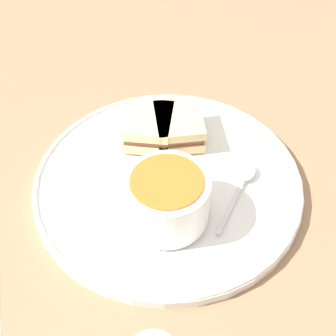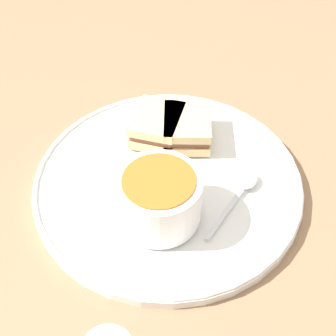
{
  "view_description": "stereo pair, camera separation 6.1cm",
  "coord_description": "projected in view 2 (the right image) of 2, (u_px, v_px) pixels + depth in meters",
  "views": [
    {
      "loc": [
        0.01,
        -0.41,
        0.48
      ],
      "look_at": [
        0.0,
        0.0,
        0.04
      ],
      "focal_mm": 50.0,
      "sensor_mm": 36.0,
      "label": 1
    },
    {
      "loc": [
        0.07,
        -0.41,
        0.48
      ],
      "look_at": [
        0.0,
        0.0,
        0.04
      ],
      "focal_mm": 50.0,
      "sensor_mm": 36.0,
      "label": 2
    }
  ],
  "objects": [
    {
      "name": "plate",
      "position": [
        168.0,
        181.0,
        0.63
      ],
      "size": [
        0.36,
        0.36,
        0.02
      ],
      "color": "white",
      "rests_on": "ground_plane"
    },
    {
      "name": "ground_plane",
      "position": [
        168.0,
        186.0,
        0.63
      ],
      "size": [
        2.4,
        2.4,
        0.0
      ],
      "primitive_type": "plane",
      "color": "#8E6B4C"
    },
    {
      "name": "sandwich_half_far",
      "position": [
        157.0,
        125.0,
        0.66
      ],
      "size": [
        0.07,
        0.09,
        0.04
      ],
      "rotation": [
        0.0,
        0.0,
        1.47
      ],
      "color": "#DBBC7F",
      "rests_on": "plate"
    },
    {
      "name": "soup_bowl",
      "position": [
        155.0,
        197.0,
        0.56
      ],
      "size": [
        0.1,
        0.1,
        0.07
      ],
      "color": "white",
      "rests_on": "plate"
    },
    {
      "name": "sandwich_half_near",
      "position": [
        187.0,
        128.0,
        0.66
      ],
      "size": [
        0.08,
        0.09,
        0.04
      ],
      "rotation": [
        0.0,
        0.0,
        1.72
      ],
      "color": "#DBBC7F",
      "rests_on": "plate"
    },
    {
      "name": "spoon",
      "position": [
        244.0,
        186.0,
        0.61
      ],
      "size": [
        0.06,
        0.12,
        0.01
      ],
      "rotation": [
        0.0,
        0.0,
        7.44
      ],
      "color": "silver",
      "rests_on": "plate"
    }
  ]
}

